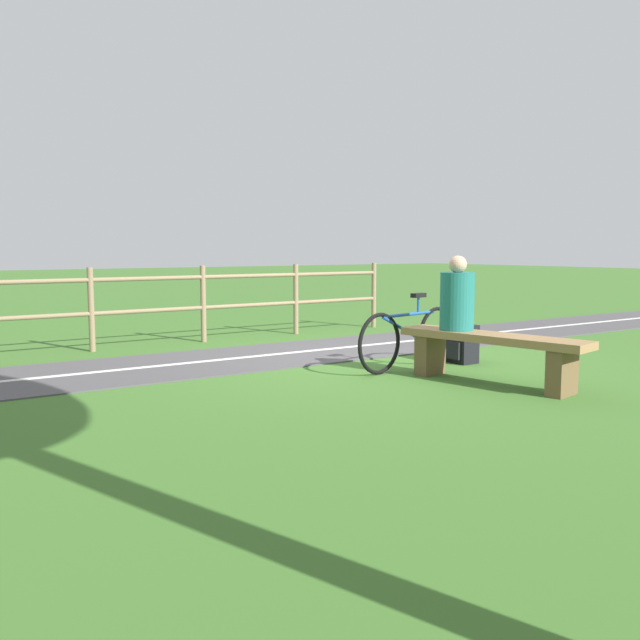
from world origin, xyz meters
name	(u,v)px	position (x,y,z in m)	size (l,w,h in m)	color
ground_plane	(370,358)	(0.00, 0.00, 0.00)	(80.00, 80.00, 0.00)	#3D6B28
paved_path	(12,381)	(0.94, 4.00, 0.01)	(1.85, 36.00, 0.02)	#4C494C
path_centre_line	(12,380)	(0.94, 4.00, 0.02)	(0.10, 32.00, 0.00)	silver
bench	(491,349)	(-1.95, -0.01, 0.36)	(2.04, 0.76, 0.52)	#937047
person_seated	(457,299)	(-1.53, 0.07, 0.85)	(0.42, 0.42, 0.79)	#1E6B66
bicycle	(409,337)	(-0.81, 0.08, 0.36)	(0.33, 1.71, 0.86)	black
backpack	(461,344)	(-0.87, -0.71, 0.23)	(0.36, 0.30, 0.47)	black
fence_roadside	(26,305)	(2.56, 3.53, 0.66)	(0.15, 11.47, 1.13)	#847051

